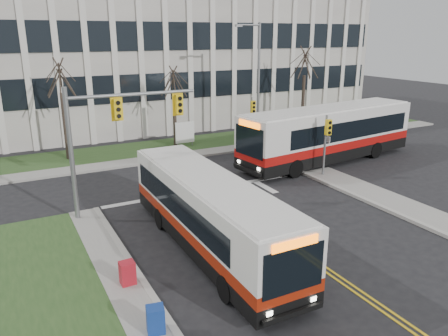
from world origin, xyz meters
TOP-DOWN VIEW (x-y plane):
  - ground at (0.00, 0.00)m, footprint 120.00×120.00m
  - sidewalk_cross at (5.00, 15.20)m, footprint 44.00×1.60m
  - building_lawn at (5.00, 18.00)m, footprint 44.00×5.00m
  - office_building at (5.00, 30.00)m, footprint 40.00×16.00m
  - mast_arm_signal at (-5.62, 7.16)m, footprint 6.11×0.38m
  - signal_pole_near at (7.20, 6.90)m, footprint 0.34×0.39m
  - signal_pole_far at (7.20, 15.40)m, footprint 0.34×0.39m
  - streetlight at (8.03, 16.20)m, footprint 2.15×0.25m
  - directory_sign at (2.50, 17.50)m, footprint 1.50×0.12m
  - tree_left at (-6.00, 18.00)m, footprint 1.80×1.80m
  - tree_mid at (2.00, 18.20)m, footprint 1.80×1.80m
  - tree_right at (14.00, 18.00)m, footprint 1.80×1.80m
  - bus_main at (-3.08, 1.75)m, footprint 2.49×11.16m
  - bus_cross at (9.65, 9.50)m, footprint 13.86×4.59m
  - newspaper_box_blue at (-6.80, -2.34)m, footprint 0.58×0.54m
  - newspaper_box_red at (-6.80, 0.55)m, footprint 0.50×0.45m

SIDE VIEW (x-z plane):
  - ground at x=0.00m, z-range 0.00..0.00m
  - building_lawn at x=5.00m, z-range 0.00..0.12m
  - sidewalk_cross at x=5.00m, z-range 0.00..0.14m
  - newspaper_box_blue at x=-6.80m, z-range 0.00..0.95m
  - newspaper_box_red at x=-6.80m, z-range 0.00..0.95m
  - directory_sign at x=2.50m, z-range 0.17..2.17m
  - bus_main at x=-3.08m, z-range 0.00..2.97m
  - bus_cross at x=9.65m, z-range 0.00..3.63m
  - signal_pole_near at x=7.20m, z-range 0.60..4.40m
  - signal_pole_far at x=7.20m, z-range 0.60..4.40m
  - mast_arm_signal at x=-5.62m, z-range 1.16..7.36m
  - tree_mid at x=2.00m, z-range 1.47..8.29m
  - streetlight at x=8.03m, z-range 0.59..9.79m
  - tree_left at x=-6.00m, z-range 1.66..9.36m
  - tree_right at x=14.00m, z-range 1.78..10.03m
  - office_building at x=5.00m, z-range 0.00..12.00m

